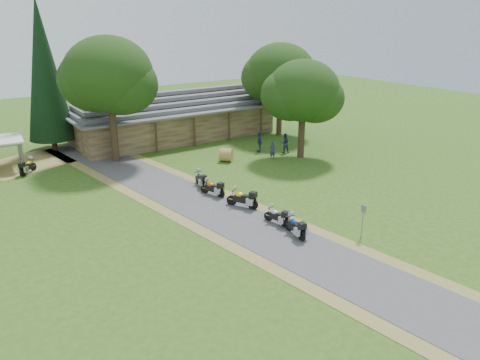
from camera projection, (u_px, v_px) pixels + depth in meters
ground at (266, 235)px, 27.26m from camera, size 120.00×120.00×0.00m
driveway at (222, 214)px, 30.13m from camera, size 51.95×51.95×0.00m
lodge at (173, 114)px, 48.37m from camera, size 21.40×9.40×4.90m
motorcycle_row_a at (295, 226)px, 26.95m from camera, size 0.89×1.92×1.26m
motorcycle_row_b at (277, 215)px, 28.45m from camera, size 0.89×1.79×1.17m
motorcycle_row_c at (242, 198)px, 30.92m from camera, size 1.56×2.09×1.38m
motorcycle_row_d at (213, 187)px, 32.99m from camera, size 1.21×1.91×1.24m
motorcycle_row_e at (201, 179)px, 34.79m from camera, size 0.85×1.85×1.22m
motorcycle_carport_a at (28, 166)px, 37.63m from camera, size 1.73×1.78×1.28m
person_a at (272, 148)px, 41.36m from camera, size 0.56×0.41×1.93m
person_b at (285, 141)px, 43.23m from camera, size 0.74×0.65×2.14m
person_c at (259, 140)px, 43.51m from camera, size 0.72×0.79×2.26m
hay_bale at (226, 155)px, 40.79m from camera, size 1.56×1.55×1.15m
sign_post at (363, 221)px, 26.57m from camera, size 0.37×0.06×2.03m
oak_lodge_left at (110, 92)px, 39.02m from camera, size 7.40×7.40×12.11m
oak_lodge_right at (280, 86)px, 48.30m from camera, size 7.24×7.24×10.45m
oak_driveway at (303, 104)px, 40.59m from camera, size 6.28×6.28×9.65m
cedar_near at (45, 76)px, 42.22m from camera, size 4.21×4.21×13.78m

